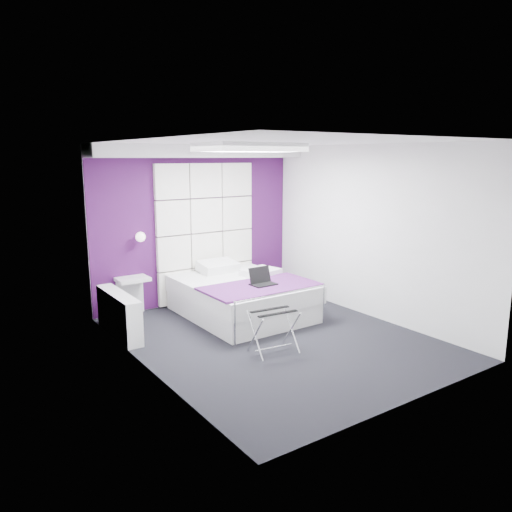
{
  "coord_description": "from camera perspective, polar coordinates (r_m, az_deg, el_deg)",
  "views": [
    {
      "loc": [
        -3.84,
        -5.13,
        2.42
      ],
      "look_at": [
        -0.07,
        0.35,
        1.09
      ],
      "focal_mm": 35.0,
      "sensor_mm": 36.0,
      "label": 1
    }
  ],
  "objects": [
    {
      "name": "bed",
      "position": [
        7.73,
        -1.69,
        -4.57
      ],
      "size": [
        1.7,
        2.05,
        0.72
      ],
      "color": "white",
      "rests_on": "floor"
    },
    {
      "name": "accent_wall",
      "position": [
        8.34,
        -6.8,
        3.53
      ],
      "size": [
        3.58,
        0.02,
        2.58
      ],
      "primitive_type": "cube",
      "color": "#3D0F43",
      "rests_on": "wall_back"
    },
    {
      "name": "skylight",
      "position": [
        6.9,
        -0.72,
        12.4
      ],
      "size": [
        1.36,
        0.86,
        0.12
      ],
      "primitive_type": null,
      "color": "white",
      "rests_on": "ceiling"
    },
    {
      "name": "ceiling",
      "position": [
        6.41,
        2.34,
        12.92
      ],
      "size": [
        4.4,
        4.4,
        0.0
      ],
      "primitive_type": "plane",
      "rotation": [
        3.14,
        0.0,
        0.0
      ],
      "color": "white",
      "rests_on": "wall_back"
    },
    {
      "name": "wall_lamp",
      "position": [
        7.81,
        -13.17,
        2.18
      ],
      "size": [
        0.15,
        0.15,
        0.15
      ],
      "primitive_type": "sphere",
      "color": "white",
      "rests_on": "wall_back"
    },
    {
      "name": "headboard",
      "position": [
        8.39,
        -5.72,
        2.69
      ],
      "size": [
        1.8,
        0.08,
        2.3
      ],
      "primitive_type": null,
      "color": "silver",
      "rests_on": "wall_back"
    },
    {
      "name": "soffit",
      "position": [
        8.06,
        -6.19,
        11.82
      ],
      "size": [
        3.58,
        0.5,
        0.2
      ],
      "primitive_type": "cube",
      "color": "white",
      "rests_on": "wall_back"
    },
    {
      "name": "wall_back",
      "position": [
        8.35,
        -6.83,
        3.53
      ],
      "size": [
        3.6,
        0.0,
        3.6
      ],
      "primitive_type": "plane",
      "rotation": [
        1.57,
        0.0,
        0.0
      ],
      "color": "white",
      "rests_on": "floor"
    },
    {
      "name": "wall_right",
      "position": [
        7.71,
        13.04,
        2.67
      ],
      "size": [
        0.0,
        4.4,
        4.4
      ],
      "primitive_type": "plane",
      "rotation": [
        1.57,
        0.0,
        -1.57
      ],
      "color": "white",
      "rests_on": "floor"
    },
    {
      "name": "radiator",
      "position": [
        7.11,
        -15.39,
        -6.45
      ],
      "size": [
        0.22,
        1.2,
        0.6
      ],
      "primitive_type": "cube",
      "color": "white",
      "rests_on": "floor"
    },
    {
      "name": "nightstand",
      "position": [
        7.84,
        -13.94,
        -2.58
      ],
      "size": [
        0.48,
        0.37,
        0.05
      ],
      "primitive_type": "cube",
      "color": "white",
      "rests_on": "wall_back"
    },
    {
      "name": "luggage_rack",
      "position": [
        6.31,
        2.02,
        -8.61
      ],
      "size": [
        0.55,
        0.4,
        0.54
      ],
      "rotation": [
        0.0,
        0.0,
        -0.11
      ],
      "color": "silver",
      "rests_on": "floor"
    },
    {
      "name": "floor",
      "position": [
        6.85,
        2.16,
        -9.37
      ],
      "size": [
        4.4,
        4.4,
        0.0
      ],
      "primitive_type": "plane",
      "color": "black",
      "rests_on": "ground"
    },
    {
      "name": "wall_left",
      "position": [
        5.64,
        -12.58,
        -0.41
      ],
      "size": [
        0.0,
        4.4,
        4.4
      ],
      "primitive_type": "plane",
      "rotation": [
        1.57,
        0.0,
        1.57
      ],
      "color": "white",
      "rests_on": "floor"
    },
    {
      "name": "laptop",
      "position": [
        7.31,
        0.64,
        -2.79
      ],
      "size": [
        0.36,
        0.26,
        0.26
      ],
      "rotation": [
        0.0,
        0.0,
        0.02
      ],
      "color": "black",
      "rests_on": "bed"
    }
  ]
}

